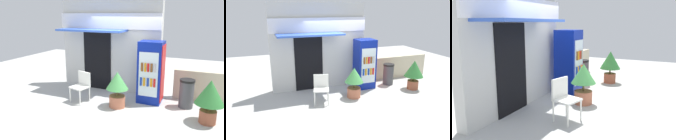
% 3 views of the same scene
% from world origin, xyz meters
% --- Properties ---
extents(ground, '(16.00, 16.00, 0.00)m').
position_xyz_m(ground, '(0.00, 0.00, 0.00)').
color(ground, '#B2B2AD').
extents(storefront_building, '(3.49, 1.08, 3.12)m').
position_xyz_m(storefront_building, '(-0.71, 1.32, 1.60)').
color(storefront_building, silver).
rests_on(storefront_building, ground).
extents(drink_cooler, '(0.71, 0.68, 1.83)m').
position_xyz_m(drink_cooler, '(0.90, 0.71, 0.91)').
color(drink_cooler, navy).
rests_on(drink_cooler, ground).
extents(plastic_chair, '(0.58, 0.56, 0.90)m').
position_xyz_m(plastic_chair, '(-1.01, -0.06, 0.53)').
color(plastic_chair, white).
rests_on(plastic_chair, ground).
extents(potted_plant_near_shop, '(0.62, 0.62, 1.03)m').
position_xyz_m(potted_plant_near_shop, '(0.13, -0.05, 0.62)').
color(potted_plant_near_shop, '#BC6B4C').
rests_on(potted_plant_near_shop, ground).
extents(potted_plant_curbside, '(0.68, 0.68, 1.09)m').
position_xyz_m(potted_plant_curbside, '(2.51, -0.10, 0.69)').
color(potted_plant_curbside, '#995138').
rests_on(potted_plant_curbside, ground).
extents(trash_bin, '(0.42, 0.42, 0.82)m').
position_xyz_m(trash_bin, '(1.93, 0.68, 0.41)').
color(trash_bin, '#47474C').
rests_on(trash_bin, ground).
extents(stone_boundary_wall, '(2.66, 0.22, 0.93)m').
position_xyz_m(stone_boundary_wall, '(2.82, 1.36, 0.46)').
color(stone_boundary_wall, beige).
rests_on(stone_boundary_wall, ground).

